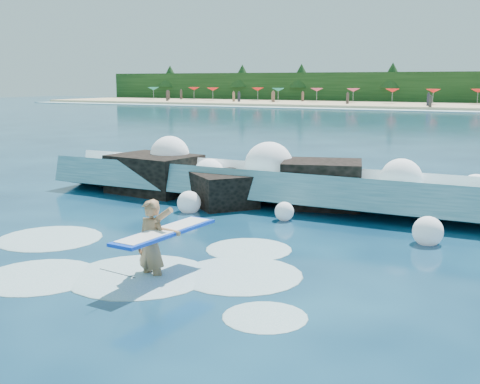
% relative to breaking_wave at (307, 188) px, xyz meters
% --- Properties ---
extents(ground, '(200.00, 200.00, 0.00)m').
position_rel_breaking_wave_xyz_m(ground, '(-1.29, -6.73, -0.52)').
color(ground, '#071F39').
rests_on(ground, ground).
extents(breaking_wave, '(17.19, 2.71, 1.48)m').
position_rel_breaking_wave_xyz_m(breaking_wave, '(0.00, 0.00, 0.00)').
color(breaking_wave, teal).
rests_on(breaking_wave, ground).
extents(rock_cluster, '(8.50, 3.64, 1.58)m').
position_rel_breaking_wave_xyz_m(rock_cluster, '(-2.66, -0.35, -0.02)').
color(rock_cluster, black).
rests_on(rock_cluster, ground).
extents(surfer_with_board, '(1.00, 2.95, 1.79)m').
position_rel_breaking_wave_xyz_m(surfer_with_board, '(-0.11, -7.57, 0.14)').
color(surfer_with_board, '#A1724B').
rests_on(surfer_with_board, ground).
extents(wave_spray, '(15.29, 4.03, 1.91)m').
position_rel_breaking_wave_xyz_m(wave_spray, '(-0.12, -0.11, 0.39)').
color(wave_spray, white).
rests_on(wave_spray, ground).
extents(surf_foam, '(8.45, 5.61, 0.14)m').
position_rel_breaking_wave_xyz_m(surf_foam, '(-0.90, -7.12, -0.52)').
color(surf_foam, silver).
rests_on(surf_foam, ground).
extents(beachgoers, '(107.40, 13.05, 1.93)m').
position_rel_breaking_wave_xyz_m(beachgoers, '(-10.84, 67.81, 0.60)').
color(beachgoers, '#3F332D').
rests_on(beachgoers, ground).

